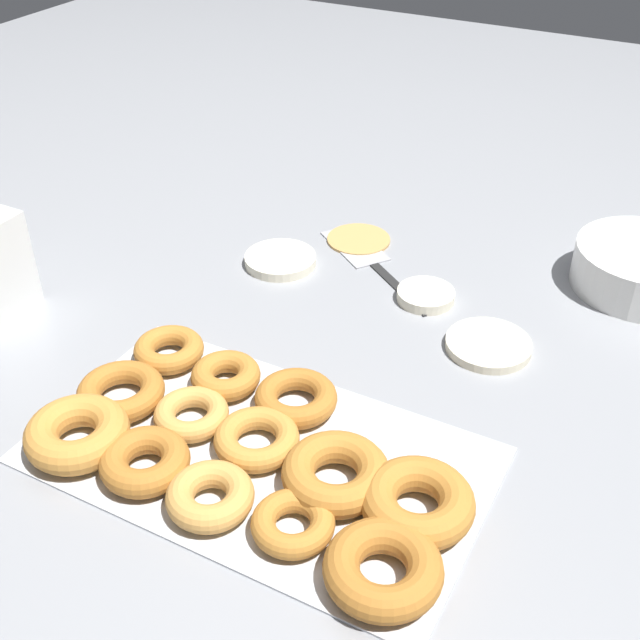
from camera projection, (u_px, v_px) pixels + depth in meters
name	position (u px, v px, depth m)	size (l,w,h in m)	color
ground_plane	(326.00, 305.00, 1.12)	(3.00, 3.00, 0.00)	gray
pancake_0	(280.00, 260.00, 1.21)	(0.11, 0.11, 0.01)	silver
pancake_1	(359.00, 238.00, 1.27)	(0.10, 0.10, 0.01)	tan
pancake_2	(488.00, 345.00, 1.04)	(0.11, 0.11, 0.01)	beige
pancake_3	(426.00, 295.00, 1.13)	(0.08, 0.08, 0.02)	silver
donut_tray	(247.00, 453.00, 0.86)	(0.49, 0.29, 0.04)	silver
spatula	(364.00, 254.00, 1.23)	(0.24, 0.19, 0.01)	black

